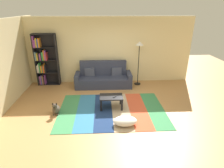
# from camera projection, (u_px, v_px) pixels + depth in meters

# --- Properties ---
(ground_plane) EXTENTS (14.00, 14.00, 0.00)m
(ground_plane) POSITION_uv_depth(u_px,v_px,m) (113.00, 110.00, 5.88)
(ground_plane) COLOR #B27F4C
(back_wall) EXTENTS (6.80, 0.10, 2.70)m
(back_wall) POSITION_uv_depth(u_px,v_px,m) (110.00, 50.00, 7.72)
(back_wall) COLOR beige
(back_wall) RESTS_ON ground_plane
(left_wall) EXTENTS (0.10, 5.50, 2.70)m
(left_wall) POSITION_uv_depth(u_px,v_px,m) (5.00, 64.00, 5.89)
(left_wall) COLOR beige
(left_wall) RESTS_ON ground_plane
(rug) EXTENTS (3.31, 2.29, 0.01)m
(rug) POSITION_uv_depth(u_px,v_px,m) (112.00, 110.00, 5.88)
(rug) COLOR #387F4C
(rug) RESTS_ON ground_plane
(couch) EXTENTS (2.26, 0.80, 1.00)m
(couch) POSITION_uv_depth(u_px,v_px,m) (103.00, 78.00, 7.61)
(couch) COLOR #2D3347
(couch) RESTS_ON ground_plane
(bookshelf) EXTENTS (0.90, 0.28, 2.09)m
(bookshelf) POSITION_uv_depth(u_px,v_px,m) (44.00, 61.00, 7.49)
(bookshelf) COLOR black
(bookshelf) RESTS_ON ground_plane
(coffee_table) EXTENTS (0.73, 0.49, 0.40)m
(coffee_table) POSITION_uv_depth(u_px,v_px,m) (111.00, 98.00, 5.91)
(coffee_table) COLOR black
(coffee_table) RESTS_ON rug
(pouf) EXTENTS (0.65, 0.41, 0.24)m
(pouf) POSITION_uv_depth(u_px,v_px,m) (125.00, 121.00, 5.10)
(pouf) COLOR white
(pouf) RESTS_ON rug
(dog) EXTENTS (0.22, 0.35, 0.40)m
(dog) POSITION_uv_depth(u_px,v_px,m) (56.00, 109.00, 5.64)
(dog) COLOR #473D33
(dog) RESTS_ON ground_plane
(standing_lamp) EXTENTS (0.32, 0.32, 1.78)m
(standing_lamp) POSITION_uv_depth(u_px,v_px,m) (139.00, 49.00, 7.32)
(standing_lamp) COLOR black
(standing_lamp) RESTS_ON ground_plane
(tv_remote) EXTENTS (0.12, 0.15, 0.02)m
(tv_remote) POSITION_uv_depth(u_px,v_px,m) (115.00, 97.00, 5.84)
(tv_remote) COLOR black
(tv_remote) RESTS_ON coffee_table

